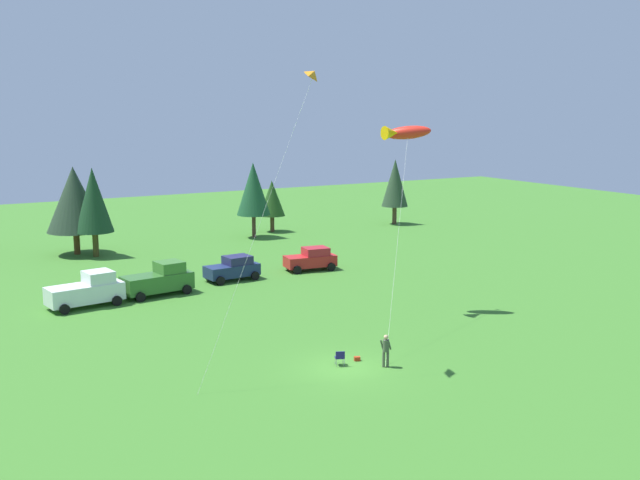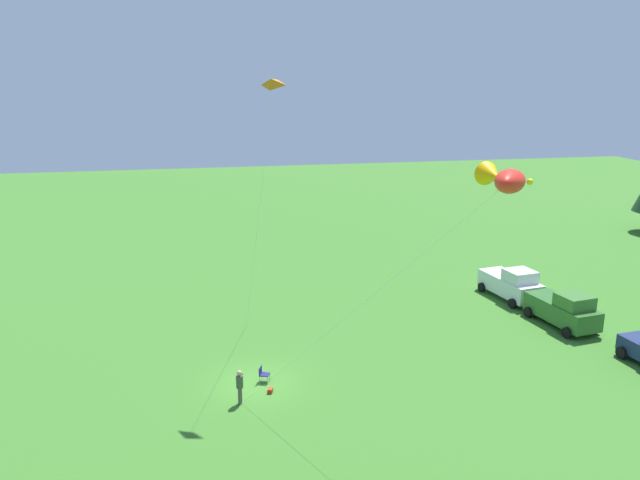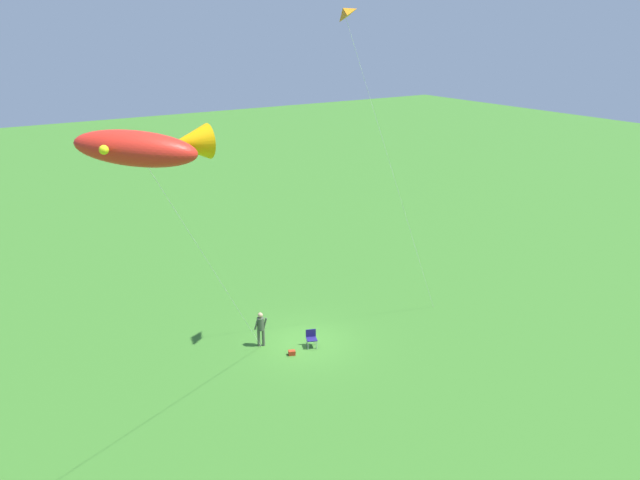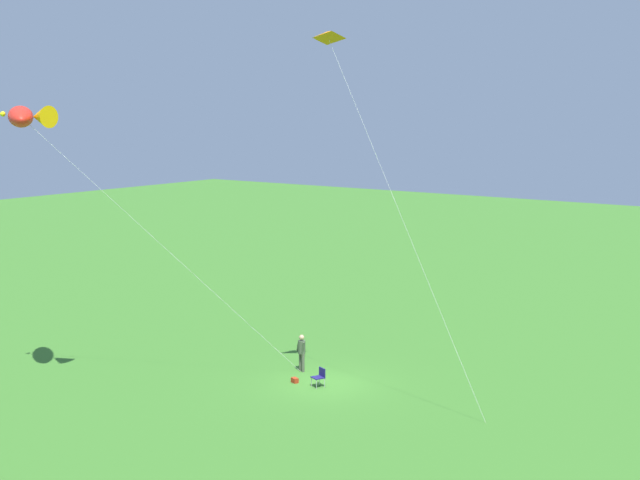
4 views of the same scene
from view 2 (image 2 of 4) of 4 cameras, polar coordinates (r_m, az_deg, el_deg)
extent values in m
plane|color=#397426|center=(33.05, -5.98, -12.86)|extent=(160.00, 160.00, 0.00)
cylinder|color=#494F3E|center=(31.16, -7.26, -13.83)|extent=(0.14, 0.14, 0.85)
cylinder|color=#494F3E|center=(30.98, -7.37, -14.02)|extent=(0.14, 0.14, 0.85)
cylinder|color=#414F39|center=(30.72, -7.36, -12.72)|extent=(0.44, 0.44, 0.62)
sphere|color=tan|center=(30.52, -7.39, -11.96)|extent=(0.24, 0.24, 0.24)
cylinder|color=#414F39|center=(30.87, -7.16, -12.52)|extent=(0.25, 0.16, 0.55)
cylinder|color=#414F39|center=(30.52, -7.36, -12.85)|extent=(0.26, 0.17, 0.55)
cube|color=navy|center=(32.91, -5.09, -12.15)|extent=(0.63, 0.63, 0.04)
cube|color=navy|center=(32.87, -5.47, -11.80)|extent=(0.46, 0.22, 0.40)
cylinder|color=#A5A8AD|center=(33.13, -4.62, -12.35)|extent=(0.03, 0.03, 0.42)
cylinder|color=#A5A8AD|center=(32.77, -4.81, -12.67)|extent=(0.03, 0.03, 0.42)
cylinder|color=#A5A8AD|center=(33.23, -5.34, -12.27)|extent=(0.03, 0.03, 0.42)
cylinder|color=#A5A8AD|center=(32.87, -5.54, -12.60)|extent=(0.03, 0.03, 0.42)
cube|color=#A73015|center=(32.03, -4.57, -13.56)|extent=(0.38, 0.32, 0.22)
cube|color=silver|center=(46.26, 16.97, -3.98)|extent=(5.24, 2.70, 1.20)
cube|color=silver|center=(45.21, 17.82, -3.15)|extent=(2.05, 2.08, 0.80)
cylinder|color=black|center=(45.79, 19.36, -5.17)|extent=(0.70, 0.32, 0.68)
cylinder|color=black|center=(44.48, 17.17, -5.57)|extent=(0.70, 0.32, 0.68)
cylinder|color=black|center=(48.44, 16.68, -3.87)|extent=(0.70, 0.32, 0.68)
cylinder|color=black|center=(47.20, 14.55, -4.20)|extent=(0.70, 0.32, 0.68)
cube|color=#326729|center=(42.40, 21.22, -6.07)|extent=(5.23, 2.68, 1.20)
cube|color=#39712B|center=(41.38, 22.24, -5.20)|extent=(2.04, 2.07, 0.80)
cylinder|color=black|center=(42.10, 23.87, -7.37)|extent=(0.70, 0.31, 0.68)
cylinder|color=black|center=(40.68, 21.62, -7.89)|extent=(0.70, 0.31, 0.68)
cylinder|color=black|center=(44.55, 20.71, -5.85)|extent=(0.70, 0.31, 0.68)
cylinder|color=black|center=(43.21, 18.49, -6.28)|extent=(0.70, 0.31, 0.68)
cylinder|color=black|center=(39.11, 25.84, -9.27)|extent=(0.70, 0.28, 0.68)
ellipsoid|color=red|center=(22.57, 16.99, 5.17)|extent=(3.07, 2.55, 1.13)
cone|color=#F9B407|center=(23.73, 15.46, 5.72)|extent=(1.04, 0.90, 0.90)
sphere|color=yellow|center=(21.99, 18.65, 5.07)|extent=(0.22, 0.22, 0.22)
cylinder|color=silver|center=(25.95, 3.10, -6.48)|extent=(7.72, 8.97, 11.77)
cylinder|color=#4C3823|center=(31.25, -7.18, -14.63)|extent=(0.04, 0.04, 0.01)
pyramid|color=orange|center=(30.52, -4.49, 14.14)|extent=(1.17, 1.23, 0.64)
cylinder|color=silver|center=(34.82, -5.70, 1.63)|extent=(6.82, 1.01, 14.83)
cylinder|color=#4C3823|center=(40.26, -6.68, -7.66)|extent=(0.04, 0.04, 0.01)
camera|label=1|loc=(56.66, -43.27, 8.92)|focal=42.00mm
camera|label=3|loc=(29.68, 48.13, 8.61)|focal=35.00mm
camera|label=4|loc=(61.44, 21.86, 10.83)|focal=50.00mm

